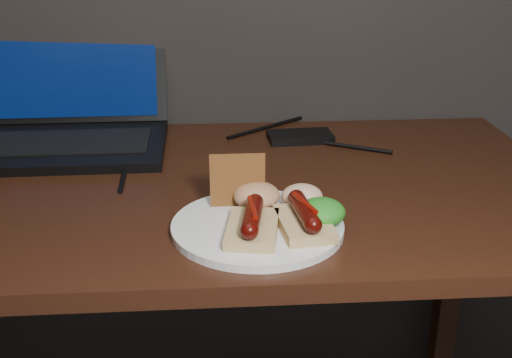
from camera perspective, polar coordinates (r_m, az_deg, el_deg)
name	(u,v)px	position (r m, az deg, el deg)	size (l,w,h in m)	color
desk	(175,229)	(1.17, -7.18, -4.40)	(1.40, 0.70, 0.75)	#37170D
laptop	(63,117)	(1.38, -16.75, 5.26)	(0.42, 0.36, 0.25)	black
hard_drive	(300,137)	(1.34, 3.95, 3.77)	(0.13, 0.07, 0.02)	black
desk_cables	(161,154)	(1.26, -8.43, 2.26)	(0.96, 0.41, 0.01)	black
plate	(257,227)	(0.95, 0.13, -4.26)	(0.25, 0.25, 0.01)	silver
bread_sausage_center	(252,223)	(0.91, -0.32, -3.95)	(0.09, 0.12, 0.04)	tan
bread_sausage_right	(304,218)	(0.92, 4.31, -3.49)	(0.08, 0.12, 0.04)	tan
crispbread	(237,180)	(0.99, -1.66, -0.11)	(0.09, 0.01, 0.09)	#955C28
salad_greens	(322,212)	(0.94, 5.85, -2.94)	(0.07, 0.07, 0.04)	#156213
salsa_mound	(257,195)	(0.99, 0.05, -1.48)	(0.07, 0.07, 0.04)	#A22F10
coleslaw_mound	(302,196)	(0.99, 4.13, -1.54)	(0.06, 0.06, 0.04)	beige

